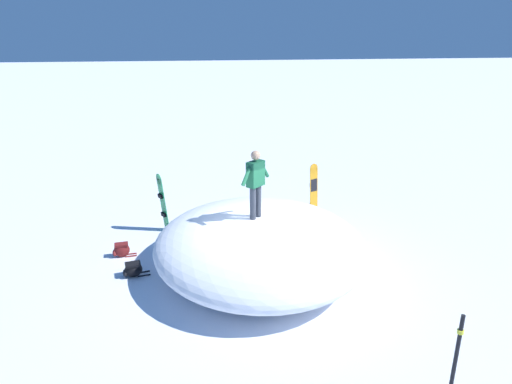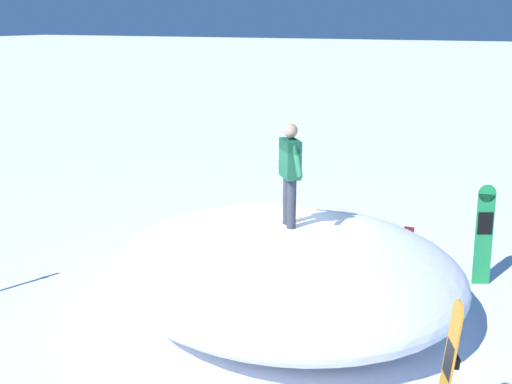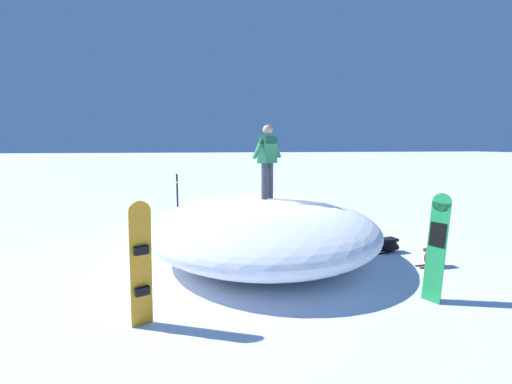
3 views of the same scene
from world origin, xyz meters
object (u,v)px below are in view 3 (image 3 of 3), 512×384
object	(u,v)px
snowboard_primary_upright	(437,246)
snowboard_secondary_upright	(141,263)
snowboarder_standing	(267,157)
trail_marker_pole	(177,195)
backpack_far	(433,257)
backpack_near	(389,245)

from	to	relation	value
snowboard_primary_upright	snowboard_secondary_upright	bearing A→B (deg)	-91.09
snowboarder_standing	trail_marker_pole	bearing A→B (deg)	-157.43
backpack_far	backpack_near	bearing A→B (deg)	-163.60
snowboarder_standing	backpack_near	bearing A→B (deg)	84.97
snowboard_primary_upright	backpack_far	bearing A→B (deg)	141.89
snowboarder_standing	backpack_near	distance (m)	3.53
trail_marker_pole	backpack_far	bearing A→B (deg)	40.42
snowboarder_standing	backpack_near	size ratio (longest dim) A/B	2.50
snowboarder_standing	backpack_far	size ratio (longest dim) A/B	2.68
snowboard_primary_upright	backpack_near	bearing A→B (deg)	162.46
backpack_far	snowboard_primary_upright	bearing A→B (deg)	-38.11
snowboarder_standing	backpack_near	world-z (taller)	snowboarder_standing
backpack_near	backpack_far	xyz separation A→B (m)	(1.08, 0.32, 0.02)
backpack_far	trail_marker_pole	xyz separation A→B (m)	(-6.03, -5.14, 0.61)
backpack_far	snowboarder_standing	bearing A→B (deg)	-112.69
snowboarder_standing	snowboard_primary_upright	world-z (taller)	snowboarder_standing
snowboard_primary_upright	backpack_far	size ratio (longest dim) A/B	2.92
backpack_near	snowboard_primary_upright	bearing A→B (deg)	-17.54
snowboard_primary_upright	snowboard_secondary_upright	size ratio (longest dim) A/B	0.99
snowboarder_standing	snowboard_secondary_upright	world-z (taller)	snowboarder_standing
snowboarder_standing	backpack_near	xyz separation A→B (m)	(0.25, 2.87, -2.04)
backpack_near	trail_marker_pole	xyz separation A→B (m)	(-4.95, -4.82, 0.63)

